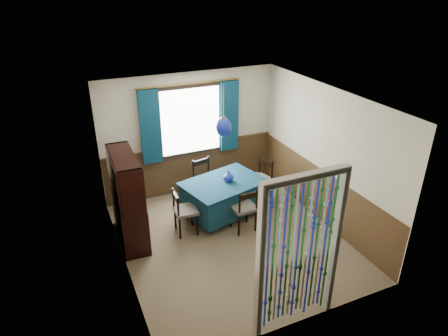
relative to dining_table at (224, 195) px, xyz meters
name	(u,v)px	position (x,y,z in m)	size (l,w,h in m)	color
floor	(231,240)	(-0.21, -0.81, -0.41)	(4.00, 4.00, 0.00)	brown
ceiling	(233,99)	(-0.21, -0.81, 2.09)	(4.00, 4.00, 0.00)	silver
wall_back	(190,134)	(-0.21, 1.19, 0.84)	(3.60, 3.60, 0.00)	beige
wall_front	(303,245)	(-0.21, -2.81, 0.84)	(3.60, 3.60, 0.00)	beige
wall_left	(118,199)	(-2.01, -0.81, 0.84)	(4.00, 4.00, 0.00)	beige
wall_right	(325,157)	(1.59, -0.81, 0.84)	(4.00, 4.00, 0.00)	beige
wainscot_back	(192,168)	(-0.21, 1.17, 0.09)	(3.60, 3.60, 0.00)	#48321B
wainscot_front	(297,293)	(-0.21, -2.80, 0.09)	(3.60, 3.60, 0.00)	#48321B
wainscot_left	(125,241)	(-1.99, -0.81, 0.09)	(4.00, 4.00, 0.00)	#48321B
wainscot_right	(319,194)	(1.58, -0.81, 0.09)	(4.00, 4.00, 0.00)	#48321B
window	(190,121)	(-0.21, 1.14, 1.14)	(1.32, 0.12, 1.42)	black
doorway	(299,256)	(-0.21, -2.75, 0.64)	(1.16, 0.12, 2.18)	silver
dining_table	(224,195)	(0.00, 0.00, 0.00)	(1.66, 1.33, 0.70)	#0E3349
chair_near	(244,208)	(0.12, -0.61, 0.04)	(0.43, 0.41, 0.84)	black
chair_far	(205,180)	(-0.12, 0.63, 0.06)	(0.51, 0.49, 0.88)	black
chair_left	(184,211)	(-0.87, -0.26, 0.03)	(0.42, 0.43, 0.83)	black
chair_right	(260,179)	(0.89, 0.21, 0.06)	(0.52, 0.53, 0.88)	black
sideboard	(129,211)	(-1.78, -0.07, 0.15)	(0.45, 1.22, 1.58)	black
pendant_lamp	(224,127)	(0.00, 0.00, 1.36)	(0.28, 0.28, 0.90)	olive
vase_table	(228,177)	(0.10, -0.01, 0.38)	(0.18, 0.18, 0.19)	navy
bowl_shelf	(133,189)	(-1.72, -0.36, 0.70)	(0.22, 0.22, 0.05)	beige
vase_sideboard	(128,189)	(-1.72, 0.13, 0.46)	(0.16, 0.16, 0.16)	beige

